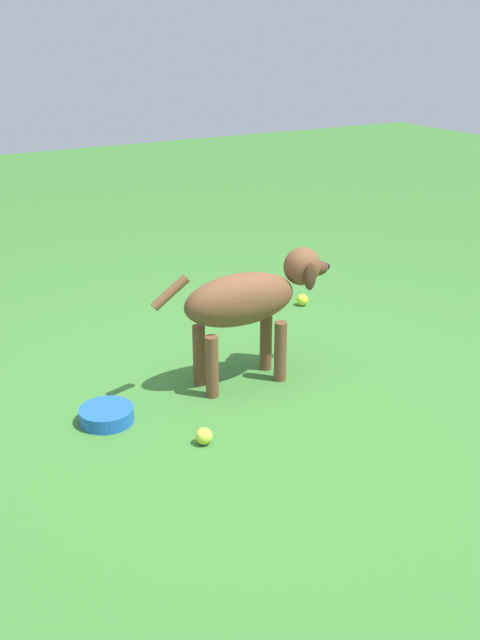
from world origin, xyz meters
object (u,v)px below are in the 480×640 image
dog (250,300)px  water_bowl (107,415)px  tennis_ball_1 (302,300)px  tennis_ball_0 (204,436)px

dog → water_bowl: 0.78m
tennis_ball_1 → water_bowl: bearing=115.8°
dog → tennis_ball_1: size_ratio=13.09×
dog → water_bowl: (-0.04, 0.69, -0.36)m
water_bowl → tennis_ball_1: bearing=-64.2°
dog → tennis_ball_0: size_ratio=13.09×
dog → water_bowl: dog is taller
tennis_ball_0 → tennis_ball_1: (1.04, -1.17, 0.00)m
tennis_ball_1 → water_bowl: size_ratio=0.30×
dog → water_bowl: size_ratio=3.93×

